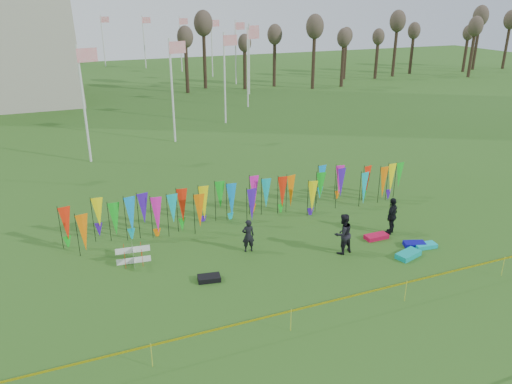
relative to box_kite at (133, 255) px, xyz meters
name	(u,v)px	position (x,y,z in m)	size (l,w,h in m)	color
ground	(317,295)	(6.30, -5.21, -0.42)	(160.00, 160.00, 0.00)	#2B5718
banner_row	(253,197)	(6.58, 2.34, 0.85)	(18.64, 0.64, 2.15)	black
caution_tape_near	(335,301)	(6.08, -6.84, 0.36)	(26.00, 0.02, 0.90)	#FFF305
tree_line	(373,34)	(38.30, 38.79, 5.75)	(53.92, 1.92, 7.84)	#37291B
box_kite	(133,255)	(0.00, 0.00, 0.00)	(0.75, 0.75, 0.83)	red
person_left	(248,236)	(5.08, -0.83, 0.38)	(0.58, 0.42, 1.58)	black
person_mid	(343,234)	(9.00, -2.57, 0.54)	(0.93, 0.58, 1.92)	black
person_right	(392,216)	(12.29, -1.73, 0.52)	(1.10, 0.63, 1.88)	black
kite_bag_turquoise	(408,255)	(11.56, -4.05, -0.30)	(1.20, 0.60, 0.24)	#0BABA2
kite_bag_blue	(414,244)	(12.49, -3.31, -0.31)	(0.98, 0.51, 0.20)	#0C09A2
kite_bag_red	(376,237)	(11.29, -1.98, -0.31)	(1.14, 0.52, 0.21)	#C60D38
kite_bag_black	(209,278)	(2.65, -2.59, -0.31)	(0.93, 0.54, 0.21)	black
kite_bag_teal	(425,246)	(12.88, -3.60, -0.32)	(1.03, 0.49, 0.20)	#0EC0C6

